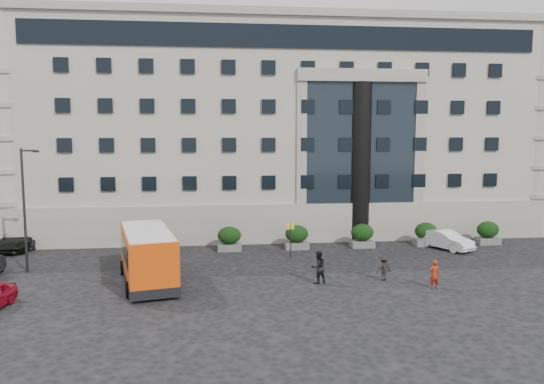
{
  "coord_description": "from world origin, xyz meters",
  "views": [
    {
      "loc": [
        -0.07,
        -32.0,
        9.11
      ],
      "look_at": [
        3.94,
        3.13,
        5.0
      ],
      "focal_mm": 35.0,
      "sensor_mm": 36.0,
      "label": 1
    }
  ],
  "objects_px": {
    "hedge_b": "(229,238)",
    "red_truck": "(16,220)",
    "hedge_e": "(426,234)",
    "street_lamp": "(25,205)",
    "bus_stop_sign": "(291,234)",
    "hedge_d": "(362,235)",
    "white_taxi": "(446,240)",
    "hedge_a": "(160,240)",
    "hedge_c": "(297,237)",
    "pedestrian_c": "(384,268)",
    "pedestrian_b": "(318,267)",
    "parked_car_d": "(19,240)",
    "hedge_f": "(488,233)",
    "minibus": "(148,254)",
    "pedestrian_a": "(434,274)",
    "parked_car_c": "(34,237)"
  },
  "relations": [
    {
      "from": "hedge_e",
      "to": "bus_stop_sign",
      "type": "height_order",
      "value": "bus_stop_sign"
    },
    {
      "from": "pedestrian_c",
      "to": "white_taxi",
      "type": "bearing_deg",
      "value": -151.13
    },
    {
      "from": "pedestrian_a",
      "to": "white_taxi",
      "type": "bearing_deg",
      "value": -122.28
    },
    {
      "from": "minibus",
      "to": "hedge_f",
      "type": "bearing_deg",
      "value": 5.1
    },
    {
      "from": "hedge_b",
      "to": "pedestrian_b",
      "type": "distance_m",
      "value": 10.63
    },
    {
      "from": "pedestrian_c",
      "to": "hedge_b",
      "type": "bearing_deg",
      "value": -62.91
    },
    {
      "from": "bus_stop_sign",
      "to": "minibus",
      "type": "bearing_deg",
      "value": -150.3
    },
    {
      "from": "hedge_c",
      "to": "pedestrian_c",
      "type": "bearing_deg",
      "value": -67.3
    },
    {
      "from": "hedge_d",
      "to": "hedge_f",
      "type": "relative_size",
      "value": 1.0
    },
    {
      "from": "hedge_e",
      "to": "red_truck",
      "type": "xyz_separation_m",
      "value": [
        -33.98,
        8.2,
        0.39
      ]
    },
    {
      "from": "hedge_c",
      "to": "white_taxi",
      "type": "relative_size",
      "value": 0.42
    },
    {
      "from": "hedge_b",
      "to": "parked_car_d",
      "type": "xyz_separation_m",
      "value": [
        -16.13,
        2.23,
        -0.19
      ]
    },
    {
      "from": "hedge_b",
      "to": "pedestrian_b",
      "type": "height_order",
      "value": "pedestrian_b"
    },
    {
      "from": "hedge_a",
      "to": "hedge_f",
      "type": "bearing_deg",
      "value": 0.0
    },
    {
      "from": "hedge_b",
      "to": "red_truck",
      "type": "bearing_deg",
      "value": 155.96
    },
    {
      "from": "red_truck",
      "to": "hedge_c",
      "type": "bearing_deg",
      "value": -21.29
    },
    {
      "from": "hedge_c",
      "to": "minibus",
      "type": "bearing_deg",
      "value": -141.64
    },
    {
      "from": "hedge_a",
      "to": "hedge_d",
      "type": "height_order",
      "value": "same"
    },
    {
      "from": "hedge_e",
      "to": "street_lamp",
      "type": "xyz_separation_m",
      "value": [
        -28.74,
        -4.8,
        3.44
      ]
    },
    {
      "from": "parked_car_c",
      "to": "pedestrian_b",
      "type": "xyz_separation_m",
      "value": [
        20.45,
        -12.96,
        0.3
      ]
    },
    {
      "from": "bus_stop_sign",
      "to": "pedestrian_c",
      "type": "xyz_separation_m",
      "value": [
        4.77,
        -6.46,
        -0.97
      ]
    },
    {
      "from": "hedge_b",
      "to": "street_lamp",
      "type": "distance_m",
      "value": 14.41
    },
    {
      "from": "pedestrian_b",
      "to": "red_truck",
      "type": "bearing_deg",
      "value": -56.51
    },
    {
      "from": "hedge_b",
      "to": "white_taxi",
      "type": "height_order",
      "value": "hedge_b"
    },
    {
      "from": "bus_stop_sign",
      "to": "red_truck",
      "type": "distance_m",
      "value": 25.21
    },
    {
      "from": "hedge_d",
      "to": "white_taxi",
      "type": "xyz_separation_m",
      "value": [
        6.22,
        -1.39,
        -0.2
      ]
    },
    {
      "from": "hedge_d",
      "to": "pedestrian_b",
      "type": "bearing_deg",
      "value": -119.98
    },
    {
      "from": "hedge_e",
      "to": "white_taxi",
      "type": "bearing_deg",
      "value": -53.7
    },
    {
      "from": "hedge_c",
      "to": "hedge_d",
      "type": "xyz_separation_m",
      "value": [
        5.2,
        0.0,
        0.0
      ]
    },
    {
      "from": "hedge_c",
      "to": "hedge_e",
      "type": "distance_m",
      "value": 10.4
    },
    {
      "from": "hedge_a",
      "to": "pedestrian_b",
      "type": "relative_size",
      "value": 0.93
    },
    {
      "from": "hedge_b",
      "to": "white_taxi",
      "type": "distance_m",
      "value": 16.68
    },
    {
      "from": "pedestrian_a",
      "to": "pedestrian_c",
      "type": "height_order",
      "value": "pedestrian_a"
    },
    {
      "from": "hedge_e",
      "to": "parked_car_c",
      "type": "bearing_deg",
      "value": 173.44
    },
    {
      "from": "parked_car_d",
      "to": "street_lamp",
      "type": "bearing_deg",
      "value": -63.8
    },
    {
      "from": "hedge_a",
      "to": "parked_car_c",
      "type": "distance_m",
      "value": 10.87
    },
    {
      "from": "hedge_c",
      "to": "pedestrian_a",
      "type": "xyz_separation_m",
      "value": [
        6.26,
        -11.17,
        -0.09
      ]
    },
    {
      "from": "red_truck",
      "to": "street_lamp",
      "type": "bearing_deg",
      "value": -70.15
    },
    {
      "from": "hedge_a",
      "to": "hedge_d",
      "type": "bearing_deg",
      "value": 0.0
    },
    {
      "from": "bus_stop_sign",
      "to": "red_truck",
      "type": "height_order",
      "value": "red_truck"
    },
    {
      "from": "hedge_b",
      "to": "white_taxi",
      "type": "bearing_deg",
      "value": -4.77
    },
    {
      "from": "minibus",
      "to": "pedestrian_a",
      "type": "bearing_deg",
      "value": -22.6
    },
    {
      "from": "red_truck",
      "to": "white_taxi",
      "type": "xyz_separation_m",
      "value": [
        35.0,
        -9.59,
        -0.58
      ]
    },
    {
      "from": "street_lamp",
      "to": "minibus",
      "type": "relative_size",
      "value": 0.98
    },
    {
      "from": "hedge_a",
      "to": "parked_car_d",
      "type": "distance_m",
      "value": 11.16
    },
    {
      "from": "hedge_e",
      "to": "parked_car_d",
      "type": "relative_size",
      "value": 0.35
    },
    {
      "from": "hedge_d",
      "to": "hedge_e",
      "type": "relative_size",
      "value": 1.0
    },
    {
      "from": "red_truck",
      "to": "parked_car_d",
      "type": "bearing_deg",
      "value": -71.43
    },
    {
      "from": "minibus",
      "to": "parked_car_c",
      "type": "bearing_deg",
      "value": 118.84
    },
    {
      "from": "hedge_d",
      "to": "street_lamp",
      "type": "height_order",
      "value": "street_lamp"
    }
  ]
}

